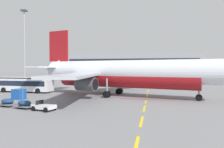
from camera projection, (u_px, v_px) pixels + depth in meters
apron_paint_markings at (148, 90)px, 47.51m from camera, size 8.00×94.63×0.01m
airliner_foreground at (121, 73)px, 36.33m from camera, size 34.45×33.59×12.20m
apron_shuttle_bus at (24, 83)px, 42.43m from camera, size 12.14×3.45×3.00m
baggage_train at (25, 104)px, 25.49m from camera, size 8.69×3.63×1.14m
uld_cargo_container at (19, 94)px, 32.89m from camera, size 1.86×1.83×1.60m
apron_light_mast_near at (24, 37)px, 73.43m from camera, size 1.80×1.80×25.00m
terminal_satellite at (133, 64)px, 152.85m from camera, size 94.87×24.23×16.82m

